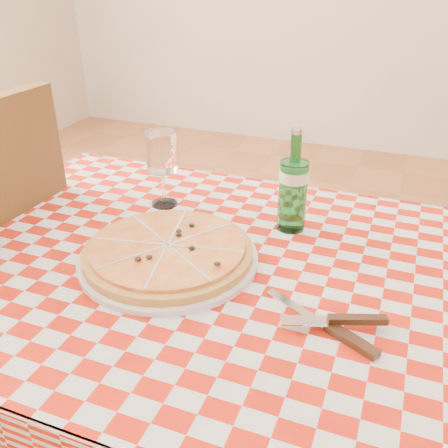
# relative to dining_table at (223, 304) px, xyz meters

# --- Properties ---
(dining_table) EXTENTS (1.20, 0.80, 0.75)m
(dining_table) POSITION_rel_dining_table_xyz_m (0.00, 0.00, 0.00)
(dining_table) COLOR brown
(dining_table) RESTS_ON ground
(tablecloth) EXTENTS (1.30, 0.90, 0.01)m
(tablecloth) POSITION_rel_dining_table_xyz_m (0.00, 0.00, 0.09)
(tablecloth) COLOR #AE190A
(tablecloth) RESTS_ON dining_table
(pizza_plate) EXTENTS (0.43, 0.43, 0.05)m
(pizza_plate) POSITION_rel_dining_table_xyz_m (-0.11, -0.03, 0.12)
(pizza_plate) COLOR #B77B3D
(pizza_plate) RESTS_ON tablecloth
(water_bottle) EXTENTS (0.08, 0.08, 0.24)m
(water_bottle) POSITION_rel_dining_table_xyz_m (0.09, 0.20, 0.22)
(water_bottle) COLOR #1A6A28
(water_bottle) RESTS_ON tablecloth
(wine_glass) EXTENTS (0.09, 0.09, 0.19)m
(wine_glass) POSITION_rel_dining_table_xyz_m (-0.24, 0.21, 0.19)
(wine_glass) COLOR white
(wine_glass) RESTS_ON tablecloth
(cutlery) EXTENTS (0.25, 0.21, 0.03)m
(cutlery) POSITION_rel_dining_table_xyz_m (0.23, -0.12, 0.11)
(cutlery) COLOR silver
(cutlery) RESTS_ON tablecloth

